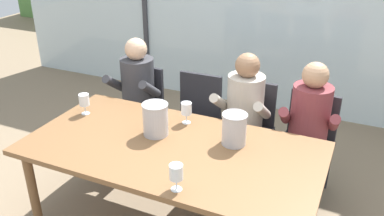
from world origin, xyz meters
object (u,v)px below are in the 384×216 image
object	(u,v)px
person_maroon_top	(308,126)
ice_bucket_secondary	(155,119)
person_charcoal_jacket	(135,93)
wine_glass_center_pour	(176,173)
chair_center	(249,123)
chair_right_of_center	(308,136)
dining_table	(172,154)
wine_glass_near_bucket	(84,101)
ice_bucket_primary	(234,129)
person_beige_jumper	(242,113)
chair_left_of_center	(196,114)
chair_near_curtain	(140,104)
wine_glass_by_left_taster	(186,109)

from	to	relation	value
person_maroon_top	ice_bucket_secondary	distance (m)	1.25
person_charcoal_jacket	wine_glass_center_pour	world-z (taller)	person_charcoal_jacket
wine_glass_center_pour	chair_center	bearing A→B (deg)	89.07
chair_right_of_center	dining_table	bearing A→B (deg)	-124.27
chair_center	wine_glass_near_bucket	size ratio (longest dim) A/B	5.13
dining_table	ice_bucket_primary	size ratio (longest dim) A/B	8.91
chair_right_of_center	ice_bucket_secondary	bearing A→B (deg)	-133.68
person_beige_jumper	chair_right_of_center	bearing A→B (deg)	16.06
chair_left_of_center	person_charcoal_jacket	distance (m)	0.63
chair_right_of_center	wine_glass_center_pour	size ratio (longest dim) A/B	5.13
chair_center	person_beige_jumper	distance (m)	0.24
dining_table	person_charcoal_jacket	size ratio (longest dim) A/B	1.75
chair_left_of_center	ice_bucket_secondary	xyz separation A→B (m)	(0.04, -0.85, 0.35)
dining_table	chair_right_of_center	bearing A→B (deg)	49.61
chair_near_curtain	ice_bucket_secondary	xyz separation A→B (m)	(0.65, -0.82, 0.35)
chair_left_of_center	chair_right_of_center	xyz separation A→B (m)	(1.05, -0.00, 0.00)
dining_table	wine_glass_near_bucket	world-z (taller)	wine_glass_near_bucket
chair_near_curtain	wine_glass_by_left_taster	bearing A→B (deg)	-32.20
dining_table	person_maroon_top	xyz separation A→B (m)	(0.82, 0.81, 0.02)
person_charcoal_jacket	ice_bucket_primary	bearing A→B (deg)	-29.36
chair_center	person_beige_jumper	xyz separation A→B (m)	(-0.02, -0.17, 0.17)
chair_near_curtain	chair_right_of_center	distance (m)	1.65
person_beige_jumper	person_maroon_top	bearing A→B (deg)	1.73
person_beige_jumper	person_charcoal_jacket	bearing A→B (deg)	-178.30
dining_table	ice_bucket_secondary	world-z (taller)	ice_bucket_secondary
chair_right_of_center	chair_left_of_center	bearing A→B (deg)	-173.99
ice_bucket_secondary	chair_center	bearing A→B (deg)	61.86
chair_left_of_center	person_charcoal_jacket	world-z (taller)	person_charcoal_jacket
dining_table	wine_glass_center_pour	size ratio (longest dim) A/B	12.19
dining_table	ice_bucket_primary	bearing A→B (deg)	29.27
ice_bucket_primary	chair_left_of_center	bearing A→B (deg)	130.05
chair_near_curtain	chair_right_of_center	world-z (taller)	same
person_charcoal_jacket	wine_glass_center_pour	xyz separation A→B (m)	(1.07, -1.25, 0.17)
chair_near_curtain	person_charcoal_jacket	xyz separation A→B (m)	(0.02, -0.11, 0.17)
chair_near_curtain	person_maroon_top	world-z (taller)	person_maroon_top
chair_left_of_center	person_maroon_top	world-z (taller)	person_maroon_top
person_charcoal_jacket	ice_bucket_secondary	xyz separation A→B (m)	(0.63, -0.70, 0.18)
ice_bucket_primary	wine_glass_near_bucket	distance (m)	1.28
chair_right_of_center	wine_glass_center_pour	xyz separation A→B (m)	(-0.56, -1.40, 0.34)
person_charcoal_jacket	wine_glass_center_pour	size ratio (longest dim) A/B	6.96
wine_glass_by_left_taster	chair_left_of_center	bearing A→B (deg)	106.51
chair_center	person_maroon_top	bearing A→B (deg)	-17.76
dining_table	person_maroon_top	world-z (taller)	person_maroon_top
person_beige_jumper	chair_center	bearing A→B (deg)	85.28
chair_near_curtain	wine_glass_by_left_taster	world-z (taller)	wine_glass_by_left_taster
ice_bucket_secondary	chair_left_of_center	bearing A→B (deg)	92.95
chair_near_curtain	wine_glass_near_bucket	bearing A→B (deg)	-90.79
ice_bucket_secondary	wine_glass_by_left_taster	world-z (taller)	ice_bucket_secondary
chair_left_of_center	chair_near_curtain	bearing A→B (deg)	-177.89
person_beige_jumper	ice_bucket_primary	size ratio (longest dim) A/B	5.09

